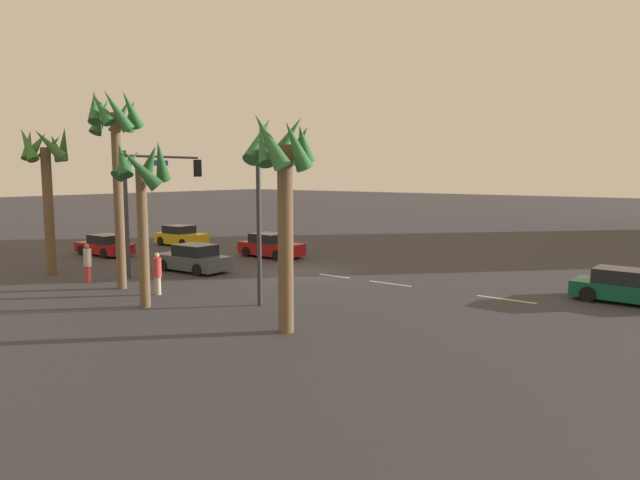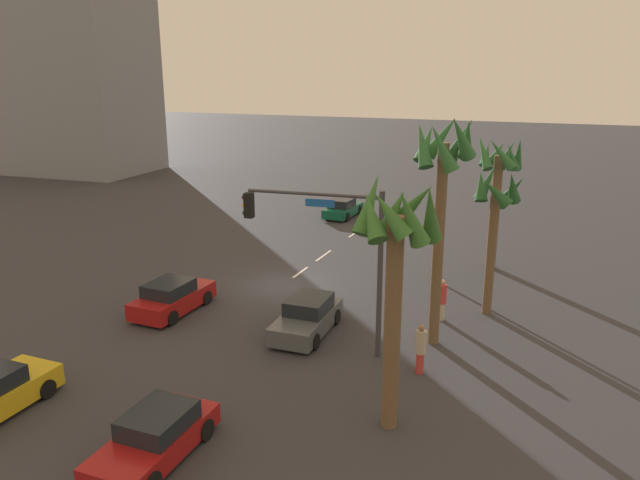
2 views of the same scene
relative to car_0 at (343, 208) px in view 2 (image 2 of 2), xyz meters
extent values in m
plane|color=#333338|center=(15.07, 2.39, -0.63)|extent=(220.00, 220.00, 0.00)
cube|color=silver|center=(-2.93, 2.39, -0.62)|extent=(2.19, 0.14, 0.01)
cube|color=silver|center=(4.01, 2.39, -0.62)|extent=(2.50, 0.14, 0.01)
cube|color=silver|center=(9.59, 2.39, -0.62)|extent=(2.28, 0.14, 0.01)
cube|color=silver|center=(12.87, 2.39, -0.62)|extent=(1.87, 0.14, 0.01)
cube|color=#0F5138|center=(-0.06, 0.00, -0.15)|extent=(4.10, 1.83, 0.63)
cube|color=black|center=(0.18, -0.01, 0.46)|extent=(1.99, 1.56, 0.58)
cylinder|color=black|center=(-1.34, -0.77, -0.31)|extent=(0.65, 0.24, 0.64)
cylinder|color=black|center=(-1.29, 0.84, -0.31)|extent=(0.65, 0.24, 0.64)
cylinder|color=black|center=(1.17, -0.84, -0.31)|extent=(0.65, 0.24, 0.64)
cylinder|color=black|center=(1.21, 0.77, -0.31)|extent=(0.65, 0.24, 0.64)
cube|color=maroon|center=(19.93, -0.62, -0.10)|extent=(4.17, 1.90, 0.74)
cube|color=black|center=(20.18, -0.63, 0.56)|extent=(2.02, 1.65, 0.56)
cylinder|color=black|center=(18.64, -1.47, -0.31)|extent=(0.64, 0.23, 0.64)
cylinder|color=black|center=(18.66, 0.27, -0.31)|extent=(0.64, 0.23, 0.64)
cylinder|color=black|center=(21.20, -1.51, -0.31)|extent=(0.64, 0.23, 0.64)
cylinder|color=black|center=(21.23, 0.22, -0.31)|extent=(0.64, 0.23, 0.64)
cube|color=#474C51|center=(19.77, 5.81, -0.11)|extent=(4.26, 1.95, 0.72)
cube|color=black|center=(19.52, 5.79, 0.54)|extent=(2.08, 1.64, 0.59)
cylinder|color=black|center=(21.03, 6.70, -0.31)|extent=(0.65, 0.25, 0.64)
cylinder|color=black|center=(21.11, 5.03, -0.31)|extent=(0.65, 0.25, 0.64)
cylinder|color=black|center=(18.44, 6.58, -0.31)|extent=(0.65, 0.25, 0.64)
cylinder|color=black|center=(18.51, 4.91, -0.31)|extent=(0.65, 0.25, 0.64)
cube|color=maroon|center=(28.97, 5.26, -0.16)|extent=(4.12, 1.82, 0.62)
cube|color=black|center=(28.73, 5.26, 0.43)|extent=(1.99, 1.58, 0.55)
cylinder|color=black|center=(30.25, 4.45, -0.31)|extent=(0.64, 0.23, 0.64)
cylinder|color=black|center=(27.69, 6.08, -0.31)|extent=(0.64, 0.23, 0.64)
cylinder|color=black|center=(27.72, 4.41, -0.31)|extent=(0.64, 0.23, 0.64)
cylinder|color=black|center=(27.72, -1.76, -0.31)|extent=(0.64, 0.23, 0.64)
cylinder|color=black|center=(27.71, -0.02, -0.31)|extent=(0.64, 0.23, 0.64)
cylinder|color=#38383D|center=(20.65, 9.12, 2.53)|extent=(0.20, 0.20, 6.32)
cylinder|color=#38383D|center=(20.91, 6.60, 5.44)|extent=(0.64, 5.05, 0.12)
cube|color=black|center=(21.17, 4.08, 4.87)|extent=(0.35, 0.35, 0.95)
sphere|color=#360503|center=(21.19, 3.91, 5.16)|extent=(0.20, 0.20, 0.20)
sphere|color=orange|center=(21.19, 3.91, 4.86)|extent=(0.20, 0.20, 0.20)
sphere|color=black|center=(21.19, 3.91, 4.56)|extent=(0.20, 0.20, 0.20)
cube|color=#1959B2|center=(20.89, 6.85, 5.12)|extent=(0.15, 1.10, 0.28)
cylinder|color=#2D2D33|center=(11.43, 9.39, 2.16)|extent=(0.18, 0.18, 5.58)
sphere|color=#F2EACC|center=(11.43, 9.39, 5.23)|extent=(0.56, 0.56, 0.56)
cylinder|color=#BF3833|center=(21.34, 10.88, -0.24)|extent=(0.40, 0.40, 0.78)
cylinder|color=#B2A58C|center=(21.34, 10.88, 0.57)|extent=(0.53, 0.53, 0.85)
sphere|color=#8C664C|center=(21.34, 10.88, 1.11)|extent=(0.23, 0.23, 0.23)
cylinder|color=#B2A58C|center=(16.31, 10.62, -0.24)|extent=(0.34, 0.34, 0.77)
cylinder|color=#BF3833|center=(16.31, 10.62, 0.56)|extent=(0.45, 0.45, 0.84)
sphere|color=tan|center=(16.31, 10.62, 1.09)|extent=(0.23, 0.23, 0.23)
cylinder|color=brown|center=(8.09, 11.65, 2.44)|extent=(0.51, 0.51, 6.14)
cone|color=#2D6633|center=(8.99, 11.83, 5.72)|extent=(0.85, 1.69, 1.77)
cone|color=#2D6633|center=(8.43, 12.29, 5.52)|extent=(1.31, 1.05, 1.53)
cone|color=#2D6633|center=(7.94, 12.58, 5.61)|extent=(1.53, 0.79, 1.89)
cone|color=#2D6633|center=(7.38, 11.97, 5.45)|extent=(0.98, 1.28, 1.65)
cone|color=#2D6633|center=(7.50, 11.46, 5.54)|extent=(0.88, 1.23, 1.36)
cone|color=#2D6633|center=(8.07, 10.99, 5.54)|extent=(1.23, 0.60, 1.41)
cone|color=#2D6633|center=(8.67, 10.93, 5.68)|extent=(1.52, 1.37, 1.86)
cylinder|color=brown|center=(18.70, 10.79, 3.31)|extent=(0.42, 0.42, 7.87)
cone|color=#2D6633|center=(19.57, 10.91, 7.14)|extent=(0.73, 1.35, 1.81)
cone|color=#2D6633|center=(19.17, 11.47, 7.50)|extent=(1.43, 1.23, 1.70)
cone|color=#2D6633|center=(18.53, 11.57, 7.39)|extent=(1.47, 0.85, 1.63)
cone|color=#2D6633|center=(17.88, 11.25, 7.26)|extent=(1.18, 1.52, 1.90)
cone|color=#2D6633|center=(17.89, 10.54, 7.37)|extent=(0.95, 1.52, 1.73)
cone|color=#2D6633|center=(18.52, 10.11, 7.16)|extent=(1.34, 0.86, 1.50)
cone|color=#2D6633|center=(19.21, 10.13, 7.18)|extent=(1.33, 1.21, 1.74)
cylinder|color=brown|center=(14.80, 12.33, 2.12)|extent=(0.40, 0.40, 5.50)
cone|color=#235628|center=(15.53, 12.39, 4.97)|extent=(0.67, 1.48, 1.39)
cone|color=#235628|center=(14.97, 13.00, 5.12)|extent=(1.23, 0.81, 1.48)
cone|color=#235628|center=(14.08, 12.87, 4.78)|extent=(1.42, 1.63, 1.73)
cone|color=#235628|center=(14.18, 11.86, 5.07)|extent=(1.14, 1.26, 1.66)
cone|color=#235628|center=(15.00, 11.73, 5.08)|extent=(1.15, 0.85, 1.38)
cylinder|color=brown|center=(24.94, 10.81, 2.63)|extent=(0.50, 0.50, 6.52)
cone|color=#38702D|center=(25.64, 10.83, 6.09)|extent=(0.59, 1.32, 1.45)
cone|color=#38702D|center=(25.52, 11.35, 6.03)|extent=(1.21, 1.23, 1.67)
cone|color=#38702D|center=(24.88, 11.74, 6.04)|extent=(1.49, 0.66, 1.88)
cone|color=#38702D|center=(24.12, 11.05, 6.05)|extent=(0.98, 1.67, 1.64)
cone|color=#38702D|center=(24.32, 10.57, 5.86)|extent=(0.90, 1.18, 1.45)
cone|color=#38702D|center=(24.70, 9.95, 6.11)|extent=(1.41, 0.90, 1.84)
cone|color=#38702D|center=(25.41, 10.26, 5.94)|extent=(1.40, 1.30, 1.47)
cube|color=gray|center=(-9.13, -34.31, 13.09)|extent=(11.56, 17.17, 27.43)
camera|label=1|loc=(-4.02, 25.60, 4.62)|focal=32.08mm
camera|label=2|loc=(40.51, 15.01, 9.71)|focal=33.70mm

